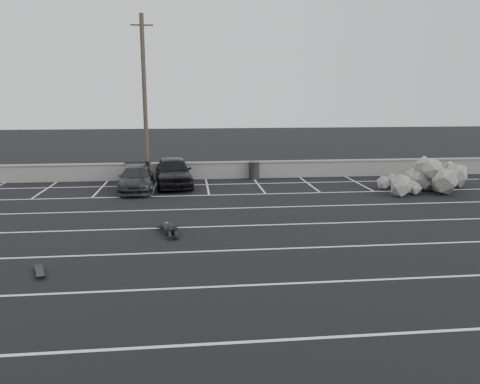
{
  "coord_description": "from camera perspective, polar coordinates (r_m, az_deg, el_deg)",
  "views": [
    {
      "loc": [
        0.02,
        -15.01,
        5.15
      ],
      "look_at": [
        2.18,
        4.87,
        1.0
      ],
      "focal_mm": 35.0,
      "sensor_mm": 36.0,
      "label": 1
    }
  ],
  "objects": [
    {
      "name": "stall_lines",
      "position": [
        20.09,
        -6.3,
        -3.19
      ],
      "size": [
        36.0,
        20.05,
        0.01
      ],
      "color": "silver",
      "rests_on": "ground"
    },
    {
      "name": "trash_bin",
      "position": [
        29.25,
        1.74,
        2.66
      ],
      "size": [
        0.81,
        0.81,
        1.07
      ],
      "rotation": [
        0.0,
        0.0,
        0.17
      ],
      "color": "#252527",
      "rests_on": "ground"
    },
    {
      "name": "skateboard",
      "position": [
        15.07,
        -23.23,
        -8.91
      ],
      "size": [
        0.51,
        0.9,
        0.11
      ],
      "rotation": [
        0.0,
        0.0,
        0.35
      ],
      "color": "black",
      "rests_on": "ground"
    },
    {
      "name": "ground",
      "position": [
        15.87,
        -5.99,
        -7.28
      ],
      "size": [
        120.0,
        120.0,
        0.0
      ],
      "primitive_type": "plane",
      "color": "black",
      "rests_on": "ground"
    },
    {
      "name": "car_left",
      "position": [
        27.21,
        -8.12,
        2.49
      ],
      "size": [
        2.42,
        5.09,
        1.68
      ],
      "primitive_type": "imported",
      "rotation": [
        0.0,
        0.0,
        0.09
      ],
      "color": "black",
      "rests_on": "ground"
    },
    {
      "name": "utility_pole",
      "position": [
        28.33,
        -11.54,
        10.99
      ],
      "size": [
        1.29,
        0.26,
        9.68
      ],
      "color": "#4C4238",
      "rests_on": "ground"
    },
    {
      "name": "person",
      "position": [
        18.22,
        -8.69,
        -4.05
      ],
      "size": [
        1.8,
        2.7,
        0.47
      ],
      "primitive_type": null,
      "rotation": [
        0.0,
        0.0,
        0.19
      ],
      "color": "black",
      "rests_on": "ground"
    },
    {
      "name": "car_right",
      "position": [
        26.32,
        -12.5,
        1.62
      ],
      "size": [
        2.12,
        4.64,
        1.32
      ],
      "primitive_type": "imported",
      "rotation": [
        0.0,
        0.0,
        0.06
      ],
      "color": "#24242A",
      "rests_on": "ground"
    },
    {
      "name": "riprap_pile",
      "position": [
        28.05,
        22.04,
        1.3
      ],
      "size": [
        5.72,
        4.28,
        1.31
      ],
      "color": "gray",
      "rests_on": "ground"
    },
    {
      "name": "seawall",
      "position": [
        29.37,
        -6.17,
        2.64
      ],
      "size": [
        50.0,
        0.45,
        1.06
      ],
      "color": "gray",
      "rests_on": "ground"
    }
  ]
}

